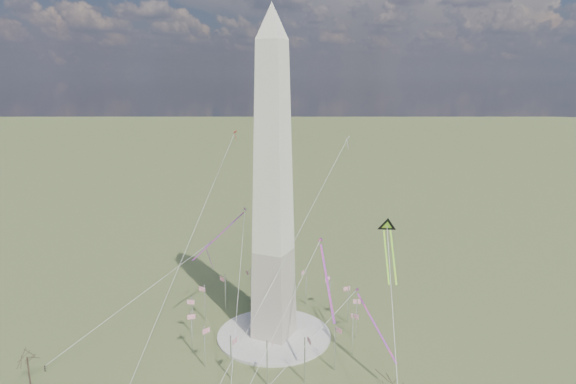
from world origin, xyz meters
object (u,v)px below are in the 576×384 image
at_px(kite_delta_black, 387,230).
at_px(person_west, 45,368).
at_px(washington_monument, 273,189).
at_px(tree_near, 389,384).

bearing_deg(kite_delta_black, person_west, 8.38).
bearing_deg(person_west, washington_monument, -133.13).
height_order(tree_near, person_west, tree_near).
height_order(washington_monument, person_west, washington_monument).
xyz_separation_m(tree_near, person_west, (-92.22, -21.00, -8.33)).
bearing_deg(washington_monument, person_west, -137.98).
distance_m(tree_near, person_west, 94.95).
height_order(tree_near, kite_delta_black, kite_delta_black).
bearing_deg(washington_monument, kite_delta_black, 5.78).
height_order(person_west, kite_delta_black, kite_delta_black).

